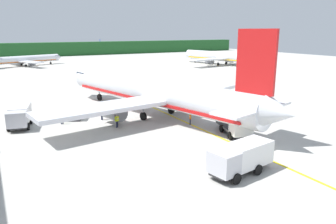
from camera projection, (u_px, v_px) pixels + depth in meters
The scene contains 15 objects.
ground at pixel (107, 84), 74.42m from camera, with size 240.00×320.00×0.20m, color #B7B5AD.
distant_treeline at pixel (43, 50), 150.36m from camera, with size 216.00×6.00×6.36m, color #1E5123.
airliner_foreground at pixel (153, 92), 45.15m from camera, with size 34.33×41.18×11.90m.
airliner_mid_apron at pixel (221, 57), 113.58m from camera, with size 29.37×35.29×10.16m.
airliner_far_taxiway at pixel (25, 60), 110.04m from camera, with size 26.10×21.86×7.68m.
airliner_distant at pixel (102, 48), 192.89m from camera, with size 19.05×22.92×6.58m.
service_truck_baggage at pixel (20, 115), 40.46m from camera, with size 3.53×6.52×2.49m.
service_truck_catering at pixel (237, 127), 36.47m from camera, with size 4.01×6.68×2.63m.
service_truck_pushback at pixel (241, 157), 27.05m from camera, with size 6.34×3.15×2.55m.
cargo_container_near at pixel (74, 114), 43.41m from camera, with size 2.39×2.39×1.93m.
crew_marshaller at pixel (190, 118), 41.27m from camera, with size 0.45×0.52×1.62m.
crew_loader_left at pixel (117, 120), 40.08m from camera, with size 0.60×0.37×1.65m.
crew_loader_right at pixel (62, 117), 41.51m from camera, with size 0.61×0.34×1.70m.
crew_supervisor at pixel (102, 113), 43.53m from camera, with size 0.36×0.60×1.63m.
apron_guide_line at pixel (183, 121), 43.23m from camera, with size 0.30×60.00×0.01m, color yellow.
Camera 1 is at (-23.74, -23.24, 11.70)m, focal length 34.67 mm.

